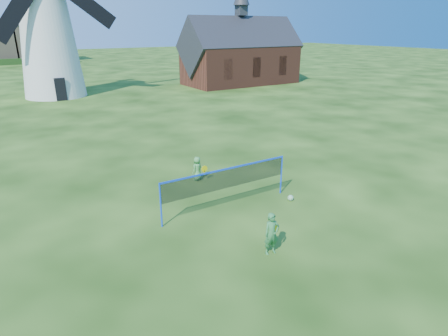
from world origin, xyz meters
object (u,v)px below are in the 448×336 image
player_girl (272,234)px  player_boy (197,169)px  chapel (241,56)px  badminton_net (227,179)px  windmill (47,32)px  play_ball (291,198)px

player_girl → player_boy: (0.84, 6.02, -0.12)m
chapel → badminton_net: bearing=-125.2°
chapel → player_girl: bearing=-122.8°
windmill → player_boy: bearing=-86.7°
player_boy → chapel: bearing=-148.6°
player_girl → player_boy: 6.08m
player_girl → badminton_net: bearing=90.3°
windmill → play_ball: size_ratio=73.16×
badminton_net → windmill: bearing=92.2°
play_ball → chapel: bearing=59.2°
chapel → player_girl: 34.75m
badminton_net → play_ball: 2.70m
player_girl → player_boy: size_ratio=1.23×
chapel → play_ball: chapel is taller
chapel → player_girl: chapel is taller
windmill → player_girl: bearing=-88.9°
badminton_net → player_girl: (-0.44, -3.09, -0.51)m
windmill → chapel: size_ratio=1.24×
windmill → player_girl: (0.62, -31.20, -5.05)m
player_boy → windmill: bearing=-107.4°
player_girl → play_ball: bearing=48.4°
chapel → play_ball: (-15.96, -26.76, -2.98)m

